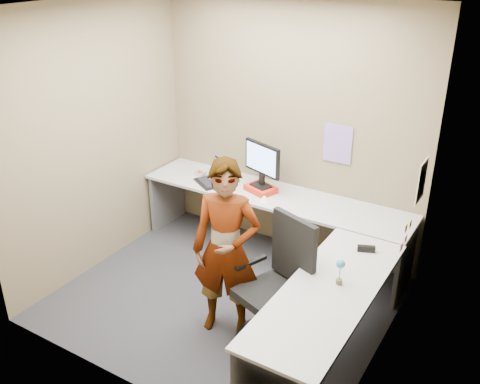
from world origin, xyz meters
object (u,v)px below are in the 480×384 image
Objects in this scene: desk at (284,241)px; person at (226,250)px; monitor at (262,161)px; office_chair at (278,296)px.

desk is 1.86× the size of person.
monitor reaches higher than desk.
monitor is (-0.58, 0.60, 0.48)m from desk.
monitor is 0.43× the size of office_chair.
office_chair is at bearing -10.33° from person.
person is (-0.46, -0.07, 0.34)m from office_chair.
person reaches higher than office_chair.
person is (-0.19, -0.71, 0.21)m from desk.
office_chair is (0.27, -0.65, -0.13)m from desk.
person is at bearing -104.78° from desk.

